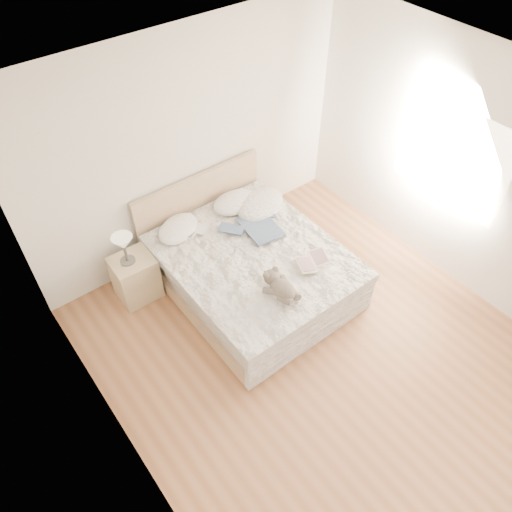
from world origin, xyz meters
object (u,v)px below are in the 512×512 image
at_px(bed, 250,268).
at_px(teddy_bear, 282,294).
at_px(table_lamp, 123,244).
at_px(nightstand, 136,278).
at_px(childrens_book, 313,261).
at_px(photo_book, 191,232).

relative_size(bed, teddy_bear, 5.64).
distance_m(bed, table_lamp, 1.41).
bearing_deg(nightstand, childrens_book, -40.15).
height_order(photo_book, childrens_book, same).
height_order(bed, teddy_bear, bed).
bearing_deg(photo_book, childrens_book, -93.26).
xyz_separation_m(bed, childrens_book, (0.40, -0.58, 0.32)).
bearing_deg(teddy_bear, table_lamp, 119.18).
distance_m(nightstand, photo_book, 0.81).
distance_m(table_lamp, teddy_bear, 1.74).
xyz_separation_m(nightstand, table_lamp, (-0.03, 0.01, 0.54)).
bearing_deg(photo_book, table_lamp, 136.90).
xyz_separation_m(nightstand, photo_book, (0.72, -0.08, 0.35)).
distance_m(photo_book, teddy_bear, 1.36).
xyz_separation_m(table_lamp, childrens_book, (1.52, -1.27, -0.19)).
bearing_deg(table_lamp, nightstand, -14.83).
bearing_deg(table_lamp, photo_book, -6.77).
bearing_deg(childrens_book, bed, 145.74).
bearing_deg(childrens_book, table_lamp, 161.15).
xyz_separation_m(table_lamp, teddy_bear, (0.97, -1.43, -0.17)).
distance_m(nightstand, childrens_book, 1.98).
distance_m(bed, photo_book, 0.77).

